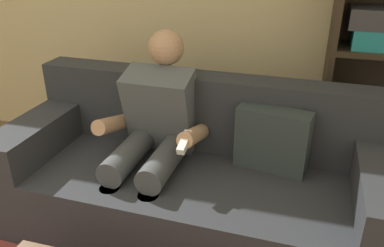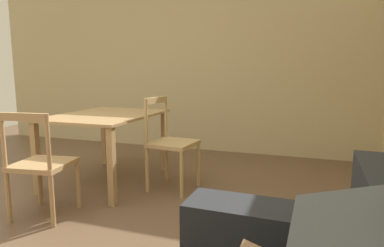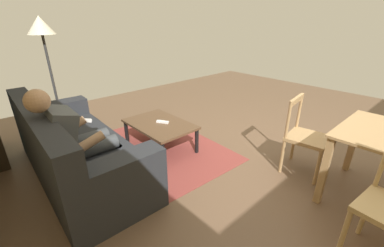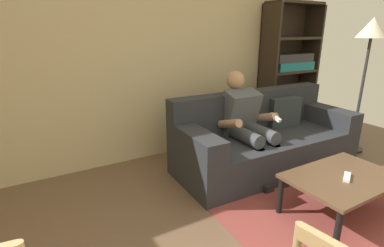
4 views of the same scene
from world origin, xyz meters
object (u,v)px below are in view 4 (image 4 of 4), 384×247
couch (264,140)px  floor_lamp (370,40)px  coffee_table (343,181)px  bookshelf (287,82)px  person_lounging (246,122)px  tv_remote (347,177)px

couch → floor_lamp: size_ratio=1.28×
coffee_table → bookshelf: bearing=55.9°
person_lounging → tv_remote: size_ratio=6.60×
coffee_table → bookshelf: size_ratio=0.49×
couch → person_lounging: person_lounging is taller
person_lounging → coffee_table: size_ratio=1.18×
tv_remote → coffee_table: bearing=-50.0°
floor_lamp → couch: bearing=169.1°
couch → floor_lamp: floor_lamp is taller
bookshelf → coffee_table: bearing=-124.1°
couch → bookshelf: 1.44m
person_lounging → tv_remote: bearing=-83.6°
bookshelf → floor_lamp: bookshelf is taller
bookshelf → tv_remote: bearing=-123.9°
coffee_table → bookshelf: 2.27m
couch → coffee_table: size_ratio=2.31×
couch → coffee_table: (-0.12, -1.09, 0.02)m
couch → coffee_table: couch is taller
couch → person_lounging: size_ratio=1.95×
tv_remote → floor_lamp: (1.51, 0.87, 1.05)m
couch → tv_remote: 1.14m
tv_remote → bookshelf: 2.30m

